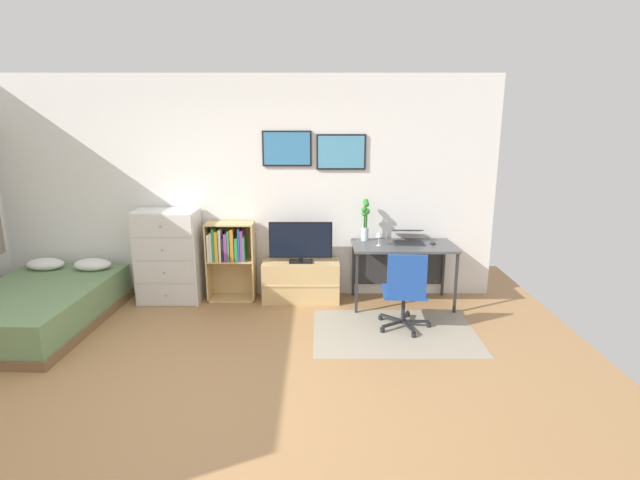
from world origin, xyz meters
name	(u,v)px	position (x,y,z in m)	size (l,w,h in m)	color
ground_plane	(209,396)	(0.00, 0.00, 0.00)	(7.20, 7.20, 0.00)	#A87A4C
wall_back_with_posters	(248,188)	(0.01, 2.43, 1.36)	(6.12, 0.09, 2.70)	white
area_rug	(396,332)	(1.70, 1.23, 0.00)	(1.70, 1.20, 0.01)	#9E937F
bed	(39,306)	(-2.13, 1.40, 0.22)	(1.37, 1.99, 0.55)	brown
dresser	(171,256)	(-0.92, 2.15, 0.57)	(0.74, 0.46, 1.13)	silver
bookshelf	(231,253)	(-0.20, 2.21, 0.59)	(0.58, 0.30, 0.97)	tan
tv_stand	(303,281)	(0.68, 2.17, 0.25)	(0.93, 0.41, 0.49)	tan
television	(302,242)	(0.68, 2.15, 0.74)	(0.76, 0.16, 0.50)	black
desk	(403,253)	(1.90, 2.13, 0.61)	(1.19, 0.64, 0.74)	#4C4C4F
office_chair	(407,289)	(1.80, 1.28, 0.46)	(0.57, 0.58, 0.86)	#232326
laptop	(410,237)	(1.97, 2.17, 0.80)	(0.37, 0.39, 0.16)	#333338
computer_mouse	(434,243)	(2.25, 2.07, 0.76)	(0.06, 0.10, 0.03)	#262628
bamboo_vase	(367,220)	(1.46, 2.26, 1.00)	(0.10, 0.11, 0.51)	silver
wine_glass	(381,235)	(1.60, 2.00, 0.87)	(0.07, 0.07, 0.18)	silver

